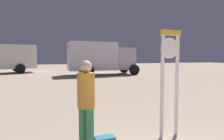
# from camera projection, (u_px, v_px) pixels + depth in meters

# --- Properties ---
(standing_clock) EXTENTS (0.45, 0.12, 2.15)m
(standing_clock) POSITION_uv_depth(u_px,v_px,m) (170.00, 72.00, 3.90)
(standing_clock) COLOR white
(standing_clock) RESTS_ON ground_plane
(person_near_clock) EXTENTS (0.30, 0.30, 1.56)m
(person_near_clock) POSITION_uv_depth(u_px,v_px,m) (86.00, 101.00, 3.32)
(person_near_clock) COLOR #3D9455
(person_near_clock) RESTS_ON ground_plane
(box_truck_near) EXTENTS (5.98, 2.63, 2.83)m
(box_truck_near) POSITION_uv_depth(u_px,v_px,m) (100.00, 57.00, 17.19)
(box_truck_near) COLOR silver
(box_truck_near) RESTS_ON ground_plane
(box_truck_far) EXTENTS (6.67, 3.85, 2.75)m
(box_truck_far) POSITION_uv_depth(u_px,v_px,m) (3.00, 57.00, 18.70)
(box_truck_far) COLOR silver
(box_truck_far) RESTS_ON ground_plane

